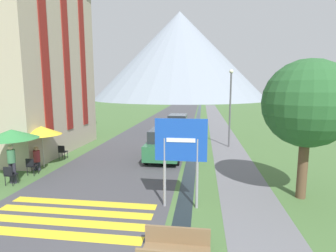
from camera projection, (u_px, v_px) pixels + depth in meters
name	position (u px, v px, depth m)	size (l,w,h in m)	color
ground_plane	(183.00, 133.00, 24.38)	(160.00, 160.00, 0.00)	#476B38
road	(169.00, 120.00, 34.51)	(6.40, 60.00, 0.01)	#424247
footpath	(216.00, 120.00, 33.72)	(2.20, 60.00, 0.01)	slate
drainage_channel	(198.00, 120.00, 34.03)	(0.60, 60.00, 0.00)	black
crosswalk_marking	(69.00, 217.00, 8.61)	(5.44, 2.54, 0.01)	yellow
mountain_distant	(180.00, 56.00, 91.33)	(59.50, 59.50, 29.96)	gray
hotel_building	(28.00, 52.00, 16.80)	(5.65, 8.95, 12.09)	tan
road_sign	(181.00, 149.00, 9.02)	(1.80, 0.11, 3.18)	gray
parked_car_near	(165.00, 144.00, 15.53)	(1.97, 4.16, 1.82)	#28663D
parked_car_far	(178.00, 124.00, 23.61)	(1.93, 4.08, 1.82)	navy
cafe_chair_far_right	(62.00, 151.00, 15.43)	(0.40, 0.40, 0.85)	black
cafe_chair_near_left	(31.00, 165.00, 12.63)	(0.40, 0.40, 0.85)	black
cafe_chair_nearest	(10.00, 174.00, 11.33)	(0.40, 0.40, 0.85)	black
cafe_umbrella_front_green	(12.00, 134.00, 11.98)	(2.31, 2.31, 2.33)	#B7B2A8
cafe_umbrella_middle_yellow	(42.00, 130.00, 13.78)	(2.02, 2.02, 2.20)	#B7B2A8
person_standing_terrace	(12.00, 161.00, 11.51)	(0.32, 0.32, 1.73)	#282833
person_seated_near	(37.00, 157.00, 13.35)	(0.32, 0.32, 1.26)	#282833
person_seated_far	(47.00, 150.00, 14.99)	(0.32, 0.32, 1.19)	#282833
streetlamp	(230.00, 102.00, 18.32)	(0.28, 0.28, 5.45)	#515156
tree_by_path	(308.00, 104.00, 9.61)	(3.25, 3.25, 5.27)	brown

